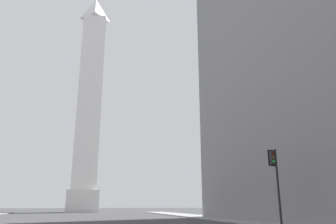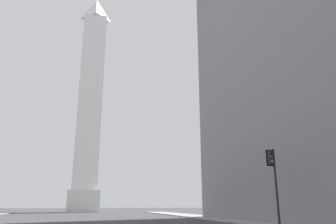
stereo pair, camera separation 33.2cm
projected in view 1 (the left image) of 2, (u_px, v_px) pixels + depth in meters
sidewalk_right at (260, 223)px, 33.21m from camera, size 5.00×104.37×0.15m
obelisk at (89, 101)px, 88.77m from camera, size 7.72×7.72×60.56m
traffic_light_mid_right at (276, 175)px, 25.93m from camera, size 0.76×0.52×6.16m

